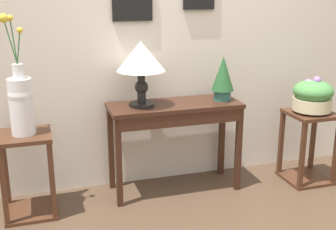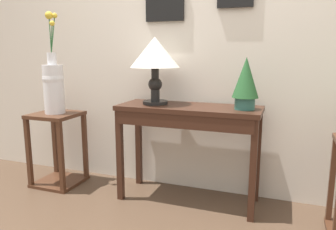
{
  "view_description": "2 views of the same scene",
  "coord_description": "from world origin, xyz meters",
  "px_view_note": "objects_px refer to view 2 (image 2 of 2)",
  "views": [
    {
      "loc": [
        -1.13,
        -2.1,
        1.68
      ],
      "look_at": [
        -0.13,
        1.14,
        0.67
      ],
      "focal_mm": 47.04,
      "sensor_mm": 36.0,
      "label": 1
    },
    {
      "loc": [
        0.61,
        -1.14,
        1.14
      ],
      "look_at": [
        -0.25,
        1.2,
        0.67
      ],
      "focal_mm": 34.66,
      "sensor_mm": 36.0,
      "label": 2
    }
  ],
  "objects_px": {
    "pedestal_stand_left": "(58,149)",
    "flower_vase_tall_left": "(53,83)",
    "table_lamp": "(155,56)",
    "potted_plant_on_console": "(246,81)",
    "console_table": "(188,122)"
  },
  "relations": [
    {
      "from": "pedestal_stand_left",
      "to": "flower_vase_tall_left",
      "type": "relative_size",
      "value": 0.75
    },
    {
      "from": "pedestal_stand_left",
      "to": "flower_vase_tall_left",
      "type": "distance_m",
      "value": 0.58
    },
    {
      "from": "table_lamp",
      "to": "potted_plant_on_console",
      "type": "relative_size",
      "value": 1.4
    },
    {
      "from": "console_table",
      "to": "flower_vase_tall_left",
      "type": "distance_m",
      "value": 1.2
    },
    {
      "from": "table_lamp",
      "to": "potted_plant_on_console",
      "type": "distance_m",
      "value": 0.71
    },
    {
      "from": "table_lamp",
      "to": "pedestal_stand_left",
      "type": "relative_size",
      "value": 0.8
    },
    {
      "from": "potted_plant_on_console",
      "to": "flower_vase_tall_left",
      "type": "relative_size",
      "value": 0.43
    },
    {
      "from": "pedestal_stand_left",
      "to": "flower_vase_tall_left",
      "type": "xyz_separation_m",
      "value": [
        -0.0,
        0.0,
        0.58
      ]
    },
    {
      "from": "console_table",
      "to": "potted_plant_on_console",
      "type": "distance_m",
      "value": 0.52
    },
    {
      "from": "flower_vase_tall_left",
      "to": "potted_plant_on_console",
      "type": "bearing_deg",
      "value": 2.19
    },
    {
      "from": "console_table",
      "to": "potted_plant_on_console",
      "type": "relative_size",
      "value": 2.94
    },
    {
      "from": "table_lamp",
      "to": "flower_vase_tall_left",
      "type": "xyz_separation_m",
      "value": [
        -0.9,
        -0.07,
        -0.23
      ]
    },
    {
      "from": "pedestal_stand_left",
      "to": "flower_vase_tall_left",
      "type": "bearing_deg",
      "value": 119.67
    },
    {
      "from": "console_table",
      "to": "table_lamp",
      "type": "xyz_separation_m",
      "value": [
        -0.27,
        0.02,
        0.49
      ]
    },
    {
      "from": "console_table",
      "to": "flower_vase_tall_left",
      "type": "xyz_separation_m",
      "value": [
        -1.17,
        -0.05,
        0.26
      ]
    }
  ]
}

